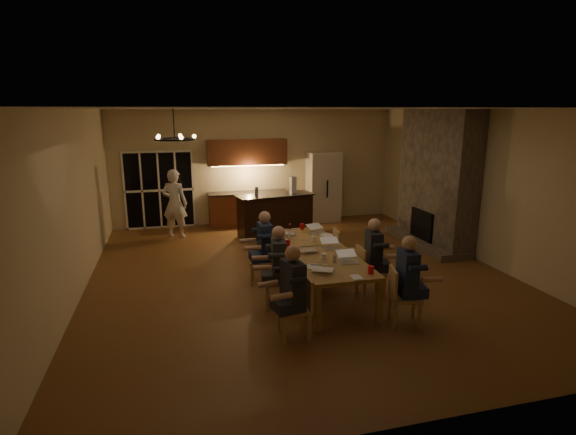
{
  "coord_description": "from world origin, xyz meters",
  "views": [
    {
      "loc": [
        -2.33,
        -8.07,
        3.18
      ],
      "look_at": [
        -0.16,
        0.3,
        1.1
      ],
      "focal_mm": 28.0,
      "sensor_mm": 36.0,
      "label": 1
    }
  ],
  "objects_px": {
    "chair_right_far": "(346,251)",
    "mug_back": "(289,236)",
    "person_left_mid": "(279,267)",
    "laptop_e": "(288,229)",
    "mug_front": "(324,257)",
    "laptop_a": "(323,264)",
    "chandelier": "(175,139)",
    "laptop_f": "(317,228)",
    "bar_blender": "(293,185)",
    "bar_bottle": "(257,192)",
    "person_right_mid": "(373,257)",
    "mug_mid": "(314,239)",
    "person_left_far": "(265,247)",
    "chair_right_near": "(405,297)",
    "chair_right_mid": "(371,271)",
    "laptop_d": "(331,243)",
    "bar_island": "(275,215)",
    "chair_left_near": "(294,308)",
    "redcup_mid": "(288,243)",
    "laptop_b": "(348,256)",
    "redcup_near": "(371,270)",
    "redcup_far": "(302,227)",
    "laptop_c": "(307,245)",
    "person_left_near": "(293,293)",
    "dining_table": "(317,270)",
    "chair_left_far": "(262,260)",
    "can_silver": "(334,259)",
    "chair_left_mid": "(278,281)",
    "plate_left": "(313,267)",
    "refrigerator": "(323,187)",
    "can_cola": "(290,227)",
    "plate_near": "(345,258)",
    "person_right_near": "(407,280)",
    "plate_far": "(327,235)"
  },
  "relations": [
    {
      "from": "dining_table",
      "to": "mug_mid",
      "type": "bearing_deg",
      "value": 80.16
    },
    {
      "from": "chair_right_near",
      "to": "person_left_far",
      "type": "height_order",
      "value": "person_left_far"
    },
    {
      "from": "laptop_e",
      "to": "mug_front",
      "type": "height_order",
      "value": "laptop_e"
    },
    {
      "from": "bar_island",
      "to": "chair_left_mid",
      "type": "distance_m",
      "value": 4.34
    },
    {
      "from": "chandelier",
      "to": "bar_blender",
      "type": "height_order",
      "value": "chandelier"
    },
    {
      "from": "person_right_mid",
      "to": "laptop_c",
      "type": "relative_size",
      "value": 4.31
    },
    {
      "from": "laptop_e",
      "to": "redcup_near",
      "type": "height_order",
      "value": "laptop_e"
    },
    {
      "from": "chair_right_far",
      "to": "mug_back",
      "type": "xyz_separation_m",
      "value": [
        -1.13,
        0.15,
        0.36
      ]
    },
    {
      "from": "bar_island",
      "to": "can_silver",
      "type": "distance_m",
      "value": 4.46
    },
    {
      "from": "chair_right_far",
      "to": "laptop_c",
      "type": "xyz_separation_m",
      "value": [
        -1.02,
        -0.7,
        0.42
      ]
    },
    {
      "from": "chair_right_mid",
      "to": "laptop_d",
      "type": "height_order",
      "value": "laptop_d"
    },
    {
      "from": "laptop_c",
      "to": "redcup_near",
      "type": "bearing_deg",
      "value": 113.7
    },
    {
      "from": "bar_island",
      "to": "redcup_far",
      "type": "bearing_deg",
      "value": -98.65
    },
    {
      "from": "laptop_a",
      "to": "chandelier",
      "type": "bearing_deg",
      "value": 5.92
    },
    {
      "from": "redcup_mid",
      "to": "laptop_b",
      "type": "bearing_deg",
      "value": -57.24
    },
    {
      "from": "chair_right_far",
      "to": "person_left_mid",
      "type": "distance_m",
      "value": 2.08
    },
    {
      "from": "refrigerator",
      "to": "chair_left_near",
      "type": "bearing_deg",
      "value": -112.21
    },
    {
      "from": "person_left_far",
      "to": "redcup_far",
      "type": "xyz_separation_m",
      "value": [
        0.97,
        0.86,
        0.12
      ]
    },
    {
      "from": "person_right_mid",
      "to": "mug_mid",
      "type": "height_order",
      "value": "person_right_mid"
    },
    {
      "from": "bar_island",
      "to": "chair_left_near",
      "type": "relative_size",
      "value": 2.22
    },
    {
      "from": "chair_right_near",
      "to": "laptop_f",
      "type": "distance_m",
      "value": 2.76
    },
    {
      "from": "refrigerator",
      "to": "chair_right_far",
      "type": "xyz_separation_m",
      "value": [
        -0.98,
        -4.28,
        -0.55
      ]
    },
    {
      "from": "chair_right_near",
      "to": "laptop_a",
      "type": "bearing_deg",
      "value": 75.95
    },
    {
      "from": "chair_left_far",
      "to": "laptop_e",
      "type": "relative_size",
      "value": 2.78
    },
    {
      "from": "dining_table",
      "to": "person_left_mid",
      "type": "distance_m",
      "value": 1.05
    },
    {
      "from": "chandelier",
      "to": "plate_left",
      "type": "xyz_separation_m",
      "value": [
        2.01,
        -0.63,
        -1.99
      ]
    },
    {
      "from": "chair_left_far",
      "to": "can_silver",
      "type": "distance_m",
      "value": 1.65
    },
    {
      "from": "laptop_d",
      "to": "mug_mid",
      "type": "distance_m",
      "value": 0.55
    },
    {
      "from": "can_silver",
      "to": "can_cola",
      "type": "relative_size",
      "value": 1.0
    },
    {
      "from": "redcup_far",
      "to": "plate_left",
      "type": "distance_m",
      "value": 2.33
    },
    {
      "from": "plate_left",
      "to": "person_right_mid",
      "type": "bearing_deg",
      "value": 18.1
    },
    {
      "from": "laptop_a",
      "to": "redcup_near",
      "type": "distance_m",
      "value": 0.74
    },
    {
      "from": "laptop_f",
      "to": "bar_blender",
      "type": "distance_m",
      "value": 2.79
    },
    {
      "from": "laptop_f",
      "to": "person_left_near",
      "type": "bearing_deg",
      "value": -132.86
    },
    {
      "from": "mug_front",
      "to": "chair_left_mid",
      "type": "bearing_deg",
      "value": 178.74
    },
    {
      "from": "person_left_far",
      "to": "mug_mid",
      "type": "xyz_separation_m",
      "value": [
        0.94,
        -0.02,
        0.11
      ]
    },
    {
      "from": "person_left_far",
      "to": "mug_mid",
      "type": "distance_m",
      "value": 0.94
    },
    {
      "from": "bar_bottle",
      "to": "bar_blender",
      "type": "height_order",
      "value": "bar_blender"
    },
    {
      "from": "person_left_mid",
      "to": "plate_far",
      "type": "xyz_separation_m",
      "value": [
        1.31,
        1.37,
        0.07
      ]
    },
    {
      "from": "can_silver",
      "to": "chair_left_near",
      "type": "bearing_deg",
      "value": -136.79
    },
    {
      "from": "person_left_near",
      "to": "laptop_b",
      "type": "height_order",
      "value": "person_left_near"
    },
    {
      "from": "chair_right_far",
      "to": "plate_near",
      "type": "height_order",
      "value": "chair_right_far"
    },
    {
      "from": "laptop_a",
      "to": "laptop_f",
      "type": "bearing_deg",
      "value": -79.29
    },
    {
      "from": "chair_right_near",
      "to": "person_right_near",
      "type": "xyz_separation_m",
      "value": [
        0.04,
        0.05,
        0.24
      ]
    },
    {
      "from": "chair_left_near",
      "to": "chair_right_far",
      "type": "bearing_deg",
      "value": 143.93
    },
    {
      "from": "mug_mid",
      "to": "laptop_e",
      "type": "bearing_deg",
      "value": 120.31
    },
    {
      "from": "person_left_far",
      "to": "chandelier",
      "type": "xyz_separation_m",
      "value": [
        -1.52,
        -0.79,
        2.06
      ]
    },
    {
      "from": "refrigerator",
      "to": "redcup_near",
      "type": "height_order",
      "value": "refrigerator"
    },
    {
      "from": "chair_right_near",
      "to": "person_left_near",
      "type": "bearing_deg",
      "value": 104.18
    },
    {
      "from": "chandelier",
      "to": "mug_back",
      "type": "xyz_separation_m",
      "value": [
        2.05,
        1.05,
        -1.95
      ]
    }
  ]
}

